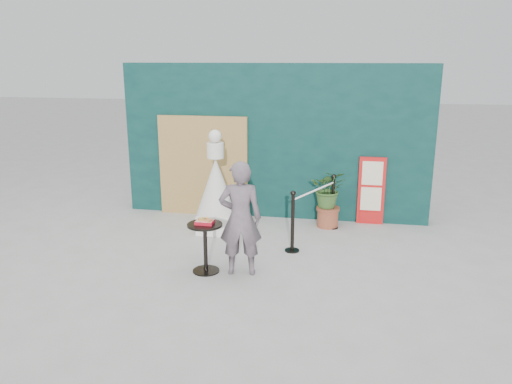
% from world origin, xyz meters
% --- Properties ---
extents(ground, '(60.00, 60.00, 0.00)m').
position_xyz_m(ground, '(0.00, 0.00, 0.00)').
color(ground, '#ADAAA5').
rests_on(ground, ground).
extents(back_wall, '(6.00, 0.30, 3.00)m').
position_xyz_m(back_wall, '(0.00, 3.15, 1.50)').
color(back_wall, '#092A2A').
rests_on(back_wall, ground).
extents(bamboo_fence, '(1.80, 0.08, 2.00)m').
position_xyz_m(bamboo_fence, '(-1.40, 2.94, 1.00)').
color(bamboo_fence, tan).
rests_on(bamboo_fence, ground).
extents(woman, '(0.68, 0.51, 1.70)m').
position_xyz_m(woman, '(-0.05, 0.26, 0.85)').
color(woman, slate).
rests_on(woman, ground).
extents(menu_board, '(0.50, 0.07, 1.30)m').
position_xyz_m(menu_board, '(1.90, 2.95, 0.65)').
color(menu_board, red).
rests_on(menu_board, ground).
extents(statue, '(0.73, 0.73, 1.88)m').
position_xyz_m(statue, '(-0.88, 1.98, 0.77)').
color(statue, white).
rests_on(statue, ground).
extents(cafe_table, '(0.52, 0.52, 0.75)m').
position_xyz_m(cafe_table, '(-0.58, 0.22, 0.50)').
color(cafe_table, black).
rests_on(cafe_table, ground).
extents(food_basket, '(0.26, 0.19, 0.11)m').
position_xyz_m(food_basket, '(-0.58, 0.22, 0.79)').
color(food_basket, red).
rests_on(food_basket, cafe_table).
extents(planter, '(0.65, 0.56, 1.10)m').
position_xyz_m(planter, '(1.11, 2.62, 0.64)').
color(planter, '#994B32').
rests_on(planter, ground).
extents(stanchion_barrier, '(0.84, 1.54, 1.03)m').
position_xyz_m(stanchion_barrier, '(0.90, 1.91, 0.49)').
color(stanchion_barrier, black).
rests_on(stanchion_barrier, ground).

